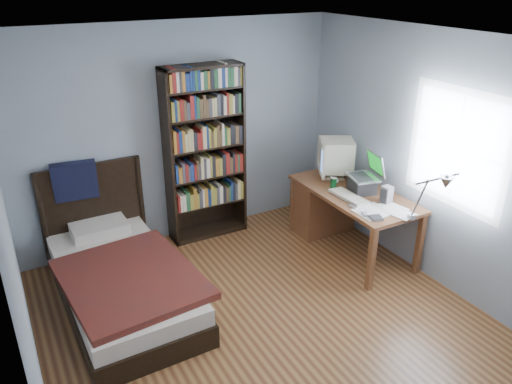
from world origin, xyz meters
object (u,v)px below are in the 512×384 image
laptop (364,181)px  soda_can (333,183)px  bookshelf (205,154)px  speaker (387,195)px  crt_monitor (335,156)px  desk_lamp (441,186)px  keyboard (349,197)px  desk (330,203)px  bed (119,276)px

laptop → soda_can: laptop is taller
soda_can → bookshelf: bookshelf is taller
laptop → speaker: laptop is taller
crt_monitor → desk_lamp: (-0.10, -1.63, 0.26)m
keyboard → soda_can: bearing=85.6°
keyboard → desk: bearing=70.3°
bookshelf → laptop: bearing=-40.9°
crt_monitor → laptop: crt_monitor is taller
soda_can → crt_monitor: bearing=53.1°
crt_monitor → speaker: bearing=-86.8°
laptop → bookshelf: bearing=139.1°
laptop → bed: bearing=172.0°
keyboard → speaker: bearing=-50.1°
bed → desk: bearing=1.7°
desk_lamp → desk: bearing=88.5°
desk → bed: bearing=-178.3°
keyboard → speaker: 0.40m
desk_lamp → bed: size_ratio=0.30×
desk → keyboard: 0.64m
keyboard → bed: 2.50m
desk → speaker: 0.91m
crt_monitor → keyboard: (-0.22, -0.56, -0.25)m
desk_lamp → speaker: desk_lamp is taller
bed → desk_lamp: bearing=-30.9°
bookshelf → speaker: bearing=-48.2°
laptop → desk_lamp: 1.21m
crt_monitor → laptop: bearing=-86.1°
desk → speaker: (0.11, -0.81, 0.41)m
speaker → bed: bearing=157.1°
desk → bed: size_ratio=0.71×
desk_lamp → soda_can: (-0.11, 1.35, -0.46)m
bookshelf → desk_lamp: bearing=-62.1°
desk → laptop: (0.09, -0.45, 0.43)m
laptop → speaker: (0.01, -0.36, -0.02)m
soda_can → bed: (-2.41, 0.16, -0.54)m
desk_lamp → soda_can: size_ratio=5.11×
laptop → soda_can: size_ratio=3.40×
laptop → bookshelf: (-1.36, 1.18, 0.18)m
soda_can → bookshelf: (-1.12, 0.97, 0.23)m
crt_monitor → bed: bearing=-177.4°
crt_monitor → desk: bearing=-143.2°
crt_monitor → bed: crt_monitor is taller
crt_monitor → bookshelf: 1.50m
soda_can → desk_lamp: bearing=-85.5°
keyboard → bookshelf: 1.70m
keyboard → speaker: speaker is taller
bookshelf → bed: bookshelf is taller
crt_monitor → keyboard: size_ratio=1.18×
speaker → bookshelf: size_ratio=0.09×
laptop → soda_can: 0.33m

